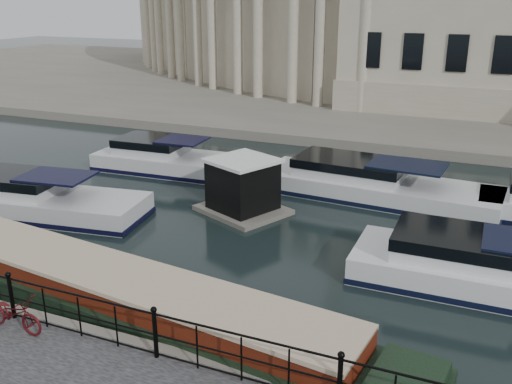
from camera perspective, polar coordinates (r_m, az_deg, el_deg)
ground_plane at (r=14.79m, az=-4.96°, el=-13.19°), size 160.00×160.00×0.00m
far_bank at (r=50.89m, az=16.30°, el=9.81°), size 120.00×42.00×0.55m
railing at (r=12.53m, az=-10.06°, el=-13.48°), size 24.14×0.14×1.22m
civic_building at (r=46.20m, az=15.08°, el=17.50°), size 53.55×31.84×16.85m
bicycle at (r=14.46m, az=-23.13°, el=-11.05°), size 1.71×0.65×0.89m
narrowboat at (r=15.58m, az=-14.01°, el=-10.37°), size 17.05×4.29×1.61m
harbour_hut at (r=21.53m, az=-1.33°, el=0.36°), size 3.85×3.59×2.19m
cabin_cruisers at (r=21.83m, az=4.04°, el=-1.04°), size 26.68×10.53×1.99m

